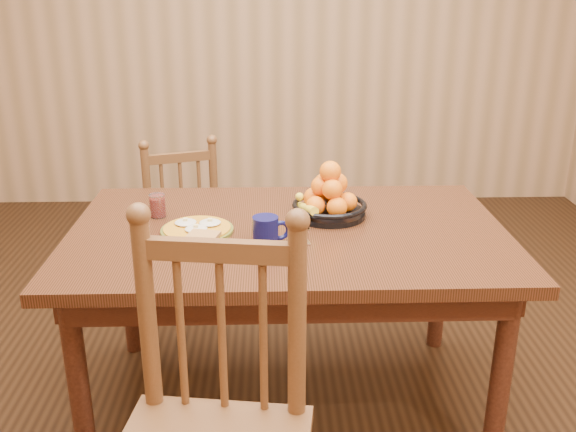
{
  "coord_description": "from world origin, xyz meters",
  "views": [
    {
      "loc": [
        -0.07,
        -2.19,
        1.62
      ],
      "look_at": [
        0.0,
        0.0,
        0.8
      ],
      "focal_mm": 40.0,
      "sensor_mm": 36.0,
      "label": 1
    }
  ],
  "objects_px": {
    "chair_far": "(179,221)",
    "fruit_bowl": "(329,199)",
    "dining_table": "(288,250)",
    "breakfast_plate": "(197,229)",
    "coffee_mug": "(267,230)"
  },
  "relations": [
    {
      "from": "chair_far",
      "to": "fruit_bowl",
      "type": "xyz_separation_m",
      "value": [
        0.7,
        -0.8,
        0.39
      ]
    },
    {
      "from": "dining_table",
      "to": "breakfast_plate",
      "type": "bearing_deg",
      "value": -175.55
    },
    {
      "from": "breakfast_plate",
      "to": "coffee_mug",
      "type": "distance_m",
      "value": 0.28
    },
    {
      "from": "dining_table",
      "to": "fruit_bowl",
      "type": "distance_m",
      "value": 0.26
    },
    {
      "from": "chair_far",
      "to": "coffee_mug",
      "type": "relative_size",
      "value": 6.57
    },
    {
      "from": "dining_table",
      "to": "chair_far",
      "type": "xyz_separation_m",
      "value": [
        -0.54,
        0.93,
        -0.24
      ]
    },
    {
      "from": "chair_far",
      "to": "breakfast_plate",
      "type": "bearing_deg",
      "value": 84.78
    },
    {
      "from": "dining_table",
      "to": "fruit_bowl",
      "type": "xyz_separation_m",
      "value": [
        0.16,
        0.13,
        0.15
      ]
    },
    {
      "from": "dining_table",
      "to": "chair_far",
      "type": "relative_size",
      "value": 1.82
    },
    {
      "from": "chair_far",
      "to": "coffee_mug",
      "type": "distance_m",
      "value": 1.23
    },
    {
      "from": "dining_table",
      "to": "coffee_mug",
      "type": "height_order",
      "value": "coffee_mug"
    },
    {
      "from": "chair_far",
      "to": "coffee_mug",
      "type": "height_order",
      "value": "chair_far"
    },
    {
      "from": "dining_table",
      "to": "coffee_mug",
      "type": "xyz_separation_m",
      "value": [
        -0.08,
        -0.14,
        0.14
      ]
    },
    {
      "from": "chair_far",
      "to": "coffee_mug",
      "type": "bearing_deg",
      "value": 95.71
    },
    {
      "from": "dining_table",
      "to": "fruit_bowl",
      "type": "height_order",
      "value": "fruit_bowl"
    }
  ]
}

